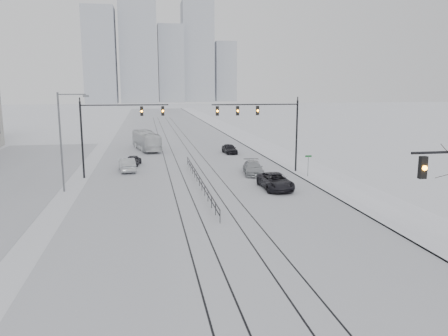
% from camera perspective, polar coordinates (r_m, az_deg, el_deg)
% --- Properties ---
extents(road, '(22.00, 260.00, 0.02)m').
position_cam_1_polar(road, '(71.76, -6.15, 2.90)').
color(road, silver).
rests_on(road, ground).
extents(sidewalk_east, '(5.00, 260.00, 0.16)m').
position_cam_1_polar(sidewalk_east, '(73.91, 4.36, 3.20)').
color(sidewalk_east, white).
rests_on(sidewalk_east, ground).
extents(curb, '(0.10, 260.00, 0.12)m').
position_cam_1_polar(curb, '(73.34, 2.51, 3.15)').
color(curb, gray).
rests_on(curb, ground).
extents(tram_rails, '(5.30, 180.00, 0.01)m').
position_cam_1_polar(tram_rails, '(52.06, -4.57, 0.06)').
color(tram_rails, black).
rests_on(tram_rails, ground).
extents(skyline, '(96.00, 48.00, 72.00)m').
position_cam_1_polar(skyline, '(285.56, -8.40, 14.64)').
color(skyline, '#9CA1AB').
rests_on(skyline, ground).
extents(traffic_mast_ne, '(9.60, 0.37, 8.00)m').
position_cam_1_polar(traffic_mast_ne, '(47.92, 5.73, 6.07)').
color(traffic_mast_ne, black).
rests_on(traffic_mast_ne, ground).
extents(traffic_mast_nw, '(9.10, 0.37, 8.00)m').
position_cam_1_polar(traffic_mast_nw, '(47.26, -14.57, 5.50)').
color(traffic_mast_nw, black).
rests_on(traffic_mast_nw, ground).
extents(street_light_west, '(2.73, 0.25, 9.00)m').
position_cam_1_polar(street_light_west, '(41.83, -20.19, 4.08)').
color(street_light_west, '#595B60').
rests_on(street_light_west, ground).
extents(median_fence, '(0.06, 24.00, 1.00)m').
position_cam_1_polar(median_fence, '(42.21, -3.25, -1.68)').
color(median_fence, black).
rests_on(median_fence, ground).
extents(street_sign, '(0.70, 0.06, 2.40)m').
position_cam_1_polar(street_sign, '(46.76, 10.94, 0.69)').
color(street_sign, '#595B60').
rests_on(street_sign, ground).
extents(sedan_sb_inner, '(2.15, 3.99, 1.29)m').
position_cam_1_polar(sedan_sb_inner, '(54.39, -11.77, 0.99)').
color(sedan_sb_inner, black).
rests_on(sedan_sb_inner, ground).
extents(sedan_sb_outer, '(2.21, 4.82, 1.53)m').
position_cam_1_polar(sedan_sb_outer, '(50.66, -12.55, 0.41)').
color(sedan_sb_outer, '#AFB4B7').
rests_on(sedan_sb_outer, ground).
extents(sedan_nb_front, '(2.52, 5.38, 1.49)m').
position_cam_1_polar(sedan_nb_front, '(41.08, 6.73, -1.76)').
color(sedan_nb_front, black).
rests_on(sedan_nb_front, ground).
extents(sedan_nb_right, '(2.63, 5.13, 1.42)m').
position_cam_1_polar(sedan_nb_right, '(47.87, 3.82, -0.01)').
color(sedan_nb_right, '#9C9FA3').
rests_on(sedan_nb_right, ground).
extents(sedan_nb_far, '(1.95, 4.14, 1.37)m').
position_cam_1_polar(sedan_nb_far, '(62.97, 0.74, 2.52)').
color(sedan_nb_far, black).
rests_on(sedan_nb_far, ground).
extents(box_truck, '(4.44, 10.47, 2.84)m').
position_cam_1_polar(box_truck, '(67.38, -10.12, 3.51)').
color(box_truck, silver).
rests_on(box_truck, ground).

